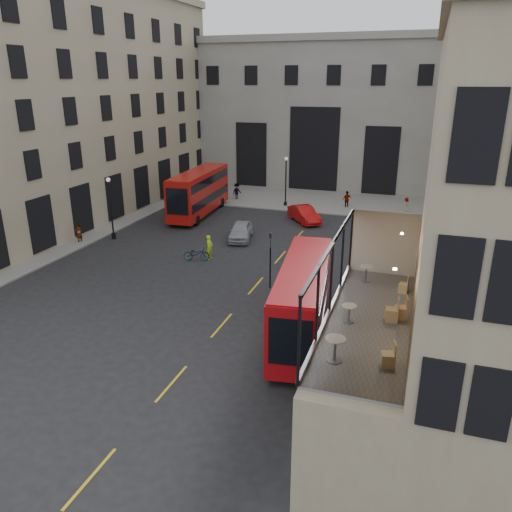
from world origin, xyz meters
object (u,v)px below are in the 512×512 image
(car_a, at_px, (241,231))
(cafe_chair_b, at_px, (401,312))
(bus_far, at_px, (199,191))
(car_c, at_px, (186,212))
(cafe_table_mid, at_px, (349,311))
(traffic_light_near, at_px, (270,253))
(traffic_light_far, at_px, (185,190))
(pedestrian_a, at_px, (195,198))
(pedestrian_b, at_px, (237,192))
(bicycle, at_px, (197,254))
(pedestrian_c, at_px, (347,200))
(cyclist, at_px, (209,247))
(car_b, at_px, (304,214))
(street_lamp_a, at_px, (111,212))
(pedestrian_d, at_px, (406,205))
(bus_near, at_px, (303,297))
(cafe_chair_c, at_px, (392,314))
(cafe_chair_d, at_px, (404,287))
(cafe_chair_a, at_px, (388,359))
(cafe_table_far, at_px, (366,271))
(cafe_table_near, at_px, (335,346))
(street_lamp_b, at_px, (286,185))
(pedestrian_e, at_px, (79,233))

(car_a, distance_m, cafe_chair_b, 25.51)
(bus_far, height_order, car_c, bus_far)
(cafe_table_mid, bearing_deg, traffic_light_near, 118.60)
(traffic_light_far, relative_size, pedestrian_a, 2.33)
(pedestrian_b, bearing_deg, bicycle, -142.29)
(traffic_light_near, relative_size, pedestrian_b, 1.97)
(pedestrian_c, bearing_deg, bicycle, 28.29)
(cyclist, distance_m, cafe_chair_b, 21.64)
(car_b, relative_size, pedestrian_c, 2.55)
(traffic_light_near, xyz_separation_m, street_lamp_a, (-16.00, 6.00, -0.03))
(pedestrian_c, bearing_deg, pedestrian_d, 142.69)
(bus_near, xyz_separation_m, cafe_table_mid, (3.24, -6.71, 2.77))
(pedestrian_a, bearing_deg, bus_far, -55.43)
(bus_near, bearing_deg, car_b, 103.08)
(cafe_chair_b, bearing_deg, pedestrian_d, 91.72)
(car_b, distance_m, cafe_table_mid, 30.46)
(traffic_light_far, relative_size, street_lamp_a, 0.71)
(cafe_chair_c, height_order, cafe_chair_d, cafe_chair_c)
(car_a, relative_size, cafe_table_mid, 6.48)
(street_lamp_a, bearing_deg, pedestrian_c, 44.95)
(cafe_chair_a, bearing_deg, cafe_table_far, 102.38)
(car_c, bearing_deg, cafe_table_near, 118.57)
(street_lamp_b, height_order, cafe_table_near, cafe_table_near)
(cafe_table_far, relative_size, cafe_chair_a, 0.86)
(bus_far, bearing_deg, cafe_chair_a, -56.15)
(bus_far, distance_m, pedestrian_e, 13.24)
(bicycle, xyz_separation_m, cafe_table_mid, (13.69, -15.82, 4.54))
(bus_near, xyz_separation_m, cafe_chair_b, (5.04, -5.75, 2.58))
(pedestrian_b, bearing_deg, cyclist, -139.60)
(bicycle, bearing_deg, cafe_chair_d, -145.49)
(pedestrian_d, relative_size, cafe_table_far, 2.17)
(traffic_light_near, distance_m, car_a, 10.99)
(cafe_table_mid, xyz_separation_m, cafe_chair_c, (1.49, 0.63, -0.17))
(pedestrian_d, distance_m, cafe_chair_d, 32.85)
(car_a, bearing_deg, cafe_chair_a, -72.84)
(street_lamp_a, height_order, street_lamp_b, same)
(bicycle, relative_size, cafe_table_far, 2.74)
(cyclist, relative_size, cafe_chair_c, 2.03)
(bus_far, xyz_separation_m, car_a, (6.83, -6.51, -1.74))
(cyclist, bearing_deg, car_a, -2.80)
(cafe_chair_a, bearing_deg, cafe_chair_b, 86.87)
(bus_far, relative_size, cafe_table_near, 13.81)
(pedestrian_a, height_order, cafe_table_near, cafe_table_near)
(pedestrian_e, xyz_separation_m, cafe_table_mid, (24.79, -16.47, 4.20))
(pedestrian_e, distance_m, cafe_chair_c, 30.96)
(pedestrian_b, bearing_deg, cafe_chair_c, -125.28)
(street_lamp_b, bearing_deg, pedestrian_a, -165.47)
(cafe_table_near, bearing_deg, bicycle, 126.22)
(traffic_light_far, relative_size, car_a, 0.86)
(pedestrian_d, bearing_deg, street_lamp_a, 118.92)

